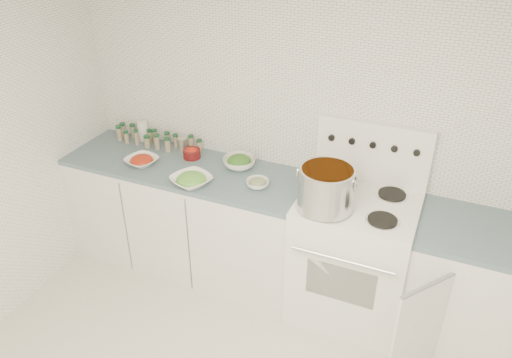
{
  "coord_description": "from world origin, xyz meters",
  "views": [
    {
      "loc": [
        0.94,
        -1.57,
        2.68
      ],
      "look_at": [
        -0.23,
        1.14,
        0.95
      ],
      "focal_mm": 35.0,
      "sensor_mm": 36.0,
      "label": 1
    }
  ],
  "objects_px": {
    "stock_pot": "(326,187)",
    "bowl_tomato": "(142,161)",
    "stove": "(353,254)",
    "bowl_snowpea": "(191,180)"
  },
  "relations": [
    {
      "from": "stock_pot",
      "to": "bowl_tomato",
      "type": "distance_m",
      "value": 1.44
    },
    {
      "from": "stove",
      "to": "bowl_snowpea",
      "type": "distance_m",
      "value": 1.23
    },
    {
      "from": "bowl_tomato",
      "to": "bowl_snowpea",
      "type": "distance_m",
      "value": 0.5
    },
    {
      "from": "stove",
      "to": "stock_pot",
      "type": "relative_size",
      "value": 3.66
    },
    {
      "from": "stove",
      "to": "stock_pot",
      "type": "height_order",
      "value": "stove"
    },
    {
      "from": "stove",
      "to": "bowl_tomato",
      "type": "height_order",
      "value": "stove"
    },
    {
      "from": "stock_pot",
      "to": "bowl_tomato",
      "type": "relative_size",
      "value": 1.36
    },
    {
      "from": "stove",
      "to": "stock_pot",
      "type": "bearing_deg",
      "value": -135.88
    },
    {
      "from": "stock_pot",
      "to": "stove",
      "type": "bearing_deg",
      "value": 44.12
    },
    {
      "from": "stove",
      "to": "bowl_tomato",
      "type": "bearing_deg",
      "value": -176.4
    }
  ]
}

